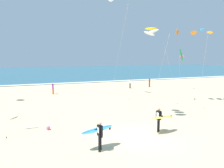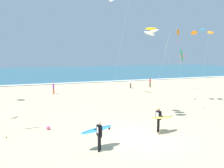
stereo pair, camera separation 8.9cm
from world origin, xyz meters
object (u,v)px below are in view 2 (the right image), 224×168
object	(u,v)px
surfer_lead	(160,118)
kite_arc_cobalt_distant	(202,32)
bystander_red_top	(150,82)
bystander_purple_top	(53,88)
beach_ball	(48,128)
kite_diamond_amber_close	(177,35)
kite_delta_emerald_high	(182,55)
surfer_trailing	(98,132)
bystander_white_top	(131,83)
kite_arc_golden_near	(151,31)

from	to	relation	value
surfer_lead	kite_arc_cobalt_distant	world-z (taller)	kite_arc_cobalt_distant
bystander_red_top	bystander_purple_top	world-z (taller)	same
bystander_red_top	beach_ball	bearing A→B (deg)	-137.46
beach_ball	kite_diamond_amber_close	bearing A→B (deg)	30.75
kite_delta_emerald_high	beach_ball	bearing A→B (deg)	-162.41
surfer_trailing	beach_ball	bearing A→B (deg)	118.90
kite_diamond_amber_close	bystander_white_top	bearing A→B (deg)	138.97
kite_delta_emerald_high	kite_arc_cobalt_distant	distance (m)	3.13
kite_delta_emerald_high	kite_arc_golden_near	bearing A→B (deg)	-145.32
surfer_lead	bystander_white_top	world-z (taller)	surfer_lead
kite_arc_golden_near	bystander_white_top	bearing A→B (deg)	70.74
surfer_trailing	kite_delta_emerald_high	distance (m)	15.97
beach_ball	bystander_red_top	bearing A→B (deg)	42.54
kite_diamond_amber_close	bystander_purple_top	world-z (taller)	kite_diamond_amber_close
surfer_trailing	kite_delta_emerald_high	world-z (taller)	kite_delta_emerald_high
surfer_lead	bystander_red_top	xyz separation A→B (m)	(10.04, 18.96, -0.23)
bystander_purple_top	kite_diamond_amber_close	bearing A→B (deg)	-10.55
kite_delta_emerald_high	kite_diamond_amber_close	distance (m)	8.24
surfer_trailing	bystander_purple_top	bearing A→B (deg)	92.52
kite_arc_cobalt_distant	beach_ball	distance (m)	18.37
surfer_trailing	bystander_red_top	size ratio (longest dim) A/B	1.25
kite_delta_emerald_high	beach_ball	distance (m)	16.40
surfer_trailing	bystander_purple_top	xyz separation A→B (m)	(-0.83, 18.87, -0.23)
kite_diamond_amber_close	bystander_red_top	distance (m)	8.84
surfer_lead	kite_arc_golden_near	size ratio (longest dim) A/B	0.27
kite_arc_golden_near	kite_diamond_amber_close	xyz separation A→B (m)	(10.71, 11.14, 1.05)
surfer_trailing	kite_diamond_amber_close	distance (m)	23.82
kite_diamond_amber_close	bystander_purple_top	bearing A→B (deg)	169.45
kite_arc_cobalt_distant	kite_diamond_amber_close	size ratio (longest dim) A/B	0.88
kite_delta_emerald_high	beach_ball	xyz separation A→B (m)	(-14.84, -4.71, -5.15)
kite_arc_golden_near	kite_delta_emerald_high	distance (m)	8.29
beach_ball	surfer_trailing	bearing A→B (deg)	-61.10
kite_delta_emerald_high	surfer_lead	bearing A→B (deg)	-134.26
kite_delta_emerald_high	bystander_purple_top	distance (m)	17.06
bystander_purple_top	beach_ball	xyz separation A→B (m)	(-1.59, -14.48, -0.67)
surfer_lead	bystander_purple_top	distance (m)	18.50
kite_diamond_amber_close	bystander_red_top	world-z (taller)	kite_diamond_amber_close
kite_diamond_amber_close	beach_ball	world-z (taller)	kite_diamond_amber_close
kite_arc_cobalt_distant	bystander_purple_top	distance (m)	19.66
surfer_lead	bystander_white_top	size ratio (longest dim) A/B	1.26
kite_diamond_amber_close	surfer_trailing	bearing A→B (deg)	-136.50
kite_diamond_amber_close	beach_ball	size ratio (longest dim) A/B	32.64
kite_delta_emerald_high	bystander_red_top	size ratio (longest dim) A/B	3.78
surfer_lead	kite_arc_cobalt_distant	size ratio (longest dim) A/B	0.25
kite_diamond_amber_close	kite_arc_golden_near	bearing A→B (deg)	-133.88
bystander_white_top	kite_arc_cobalt_distant	bearing A→B (deg)	-77.75
bystander_red_top	kite_delta_emerald_high	bearing A→B (deg)	-102.06
surfer_trailing	kite_delta_emerald_high	bearing A→B (deg)	36.23
kite_delta_emerald_high	bystander_white_top	size ratio (longest dim) A/B	3.78
surfer_lead	kite_diamond_amber_close	xyz separation A→B (m)	(11.74, 14.42, 7.16)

